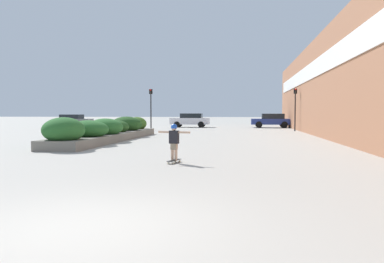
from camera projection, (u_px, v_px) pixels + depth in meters
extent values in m
plane|color=#ADA89E|center=(80.00, 229.00, 5.14)|extent=(300.00, 300.00, 0.00)
cube|color=#9E6647|center=(327.00, 84.00, 23.72)|extent=(0.60, 49.82, 6.86)
cube|color=white|center=(308.00, 73.00, 28.75)|extent=(0.06, 35.78, 1.20)
cube|color=slate|center=(111.00, 137.00, 21.92)|extent=(1.94, 13.41, 0.44)
ellipsoid|color=#286028|center=(64.00, 130.00, 16.27)|extent=(1.78, 2.03, 1.12)
ellipsoid|color=#286028|center=(88.00, 129.00, 18.69)|extent=(2.08, 1.97, 0.92)
ellipsoid|color=#286028|center=(105.00, 127.00, 20.81)|extent=(1.96, 2.10, 0.99)
ellipsoid|color=#234C1E|center=(117.00, 127.00, 23.04)|extent=(1.44, 1.57, 0.81)
ellipsoid|color=#234C1E|center=(127.00, 124.00, 25.17)|extent=(2.08, 1.85, 1.06)
ellipsoid|color=#3D6623|center=(137.00, 124.00, 27.48)|extent=(1.43, 1.62, 1.01)
cube|color=black|center=(174.00, 160.00, 11.97)|extent=(0.36, 0.81, 0.01)
cylinder|color=beige|center=(175.00, 161.00, 12.26)|extent=(0.06, 0.07, 0.06)
cylinder|color=beige|center=(180.00, 161.00, 12.20)|extent=(0.06, 0.07, 0.06)
cylinder|color=beige|center=(168.00, 163.00, 11.75)|extent=(0.06, 0.07, 0.06)
cylinder|color=beige|center=(173.00, 163.00, 11.69)|extent=(0.06, 0.07, 0.06)
cylinder|color=tan|center=(172.00, 152.00, 11.98)|extent=(0.12, 0.12, 0.53)
cylinder|color=tan|center=(176.00, 152.00, 11.93)|extent=(0.12, 0.12, 0.53)
cube|color=gray|center=(174.00, 147.00, 11.95)|extent=(0.22, 0.20, 0.19)
cube|color=black|center=(174.00, 137.00, 11.93)|extent=(0.33, 0.21, 0.42)
cylinder|color=tan|center=(164.00, 132.00, 12.05)|extent=(0.40, 0.15, 0.07)
cylinder|color=tan|center=(184.00, 132.00, 11.80)|extent=(0.40, 0.15, 0.07)
sphere|color=tan|center=(174.00, 128.00, 11.92)|extent=(0.17, 0.17, 0.17)
sphere|color=blue|center=(174.00, 127.00, 11.92)|extent=(0.20, 0.20, 0.20)
cube|color=navy|center=(271.00, 122.00, 41.09)|extent=(4.35, 1.92, 0.63)
cube|color=black|center=(273.00, 116.00, 41.03)|extent=(2.39, 1.69, 0.56)
cylinder|color=black|center=(259.00, 125.00, 40.39)|extent=(0.71, 0.22, 0.71)
cylinder|color=black|center=(258.00, 124.00, 42.19)|extent=(0.71, 0.22, 0.71)
cylinder|color=black|center=(284.00, 125.00, 40.02)|extent=(0.71, 0.22, 0.71)
cylinder|color=black|center=(283.00, 124.00, 41.82)|extent=(0.71, 0.22, 0.71)
cube|color=slate|center=(73.00, 122.00, 41.18)|extent=(4.04, 1.71, 0.67)
cube|color=black|center=(72.00, 117.00, 41.17)|extent=(2.22, 1.50, 0.47)
cylinder|color=black|center=(87.00, 125.00, 41.82)|extent=(0.62, 0.22, 0.62)
cylinder|color=black|center=(81.00, 125.00, 40.22)|extent=(0.62, 0.22, 0.62)
cylinder|color=black|center=(66.00, 125.00, 42.17)|extent=(0.62, 0.22, 0.62)
cylinder|color=black|center=(59.00, 125.00, 40.56)|extent=(0.62, 0.22, 0.62)
cube|color=silver|center=(190.00, 121.00, 42.41)|extent=(4.37, 1.78, 0.72)
cube|color=black|center=(191.00, 116.00, 42.36)|extent=(2.40, 1.57, 0.51)
cylinder|color=black|center=(177.00, 124.00, 41.78)|extent=(0.67, 0.22, 0.67)
cylinder|color=black|center=(179.00, 124.00, 43.45)|extent=(0.67, 0.22, 0.67)
cylinder|color=black|center=(201.00, 125.00, 41.41)|extent=(0.67, 0.22, 0.67)
cylinder|color=black|center=(203.00, 124.00, 43.08)|extent=(0.67, 0.22, 0.67)
cylinder|color=black|center=(151.00, 112.00, 34.69)|extent=(0.11, 0.11, 3.37)
cube|color=black|center=(151.00, 92.00, 34.59)|extent=(0.28, 0.20, 0.45)
sphere|color=red|center=(150.00, 90.00, 34.47)|extent=(0.15, 0.15, 0.15)
sphere|color=#2D2823|center=(150.00, 92.00, 34.47)|extent=(0.15, 0.15, 0.15)
sphere|color=#2D2823|center=(151.00, 93.00, 34.48)|extent=(0.15, 0.15, 0.15)
cylinder|color=black|center=(295.00, 112.00, 33.27)|extent=(0.11, 0.11, 3.32)
cube|color=black|center=(295.00, 91.00, 33.18)|extent=(0.28, 0.20, 0.45)
sphere|color=red|center=(296.00, 89.00, 33.05)|extent=(0.15, 0.15, 0.15)
sphere|color=#2D2823|center=(296.00, 91.00, 33.06)|extent=(0.15, 0.15, 0.15)
sphere|color=#2D2823|center=(296.00, 93.00, 33.07)|extent=(0.15, 0.15, 0.15)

